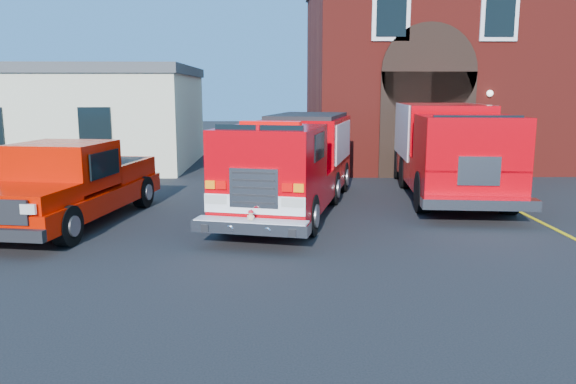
{
  "coord_description": "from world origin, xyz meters",
  "views": [
    {
      "loc": [
        -0.25,
        -12.25,
        3.3
      ],
      "look_at": [
        0.0,
        -1.2,
        1.3
      ],
      "focal_mm": 35.0,
      "sensor_mm": 36.0,
      "label": 1
    }
  ],
  "objects_px": {
    "secondary_truck": "(447,146)",
    "pickup_truck": "(72,185)",
    "side_building": "(78,116)",
    "fire_engine": "(294,162)",
    "fire_station": "(475,70)"
  },
  "relations": [
    {
      "from": "fire_station",
      "to": "fire_engine",
      "type": "height_order",
      "value": "fire_station"
    },
    {
      "from": "side_building",
      "to": "secondary_truck",
      "type": "bearing_deg",
      "value": -27.55
    },
    {
      "from": "pickup_truck",
      "to": "fire_engine",
      "type": "bearing_deg",
      "value": 15.28
    },
    {
      "from": "side_building",
      "to": "pickup_truck",
      "type": "distance_m",
      "value": 11.92
    },
    {
      "from": "fire_station",
      "to": "pickup_truck",
      "type": "bearing_deg",
      "value": -139.45
    },
    {
      "from": "secondary_truck",
      "to": "pickup_truck",
      "type": "bearing_deg",
      "value": -160.0
    },
    {
      "from": "fire_station",
      "to": "secondary_truck",
      "type": "distance_m",
      "value": 9.6
    },
    {
      "from": "side_building",
      "to": "secondary_truck",
      "type": "xyz_separation_m",
      "value": [
        14.24,
        -7.43,
        -0.65
      ]
    },
    {
      "from": "pickup_truck",
      "to": "fire_station",
      "type": "bearing_deg",
      "value": 40.55
    },
    {
      "from": "side_building",
      "to": "fire_engine",
      "type": "height_order",
      "value": "side_building"
    },
    {
      "from": "fire_station",
      "to": "pickup_truck",
      "type": "xyz_separation_m",
      "value": [
        -14.35,
        -12.28,
        -3.28
      ]
    },
    {
      "from": "secondary_truck",
      "to": "side_building",
      "type": "bearing_deg",
      "value": 152.45
    },
    {
      "from": "fire_station",
      "to": "side_building",
      "type": "bearing_deg",
      "value": -176.86
    },
    {
      "from": "fire_engine",
      "to": "pickup_truck",
      "type": "bearing_deg",
      "value": -164.72
    },
    {
      "from": "side_building",
      "to": "secondary_truck",
      "type": "height_order",
      "value": "side_building"
    }
  ]
}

